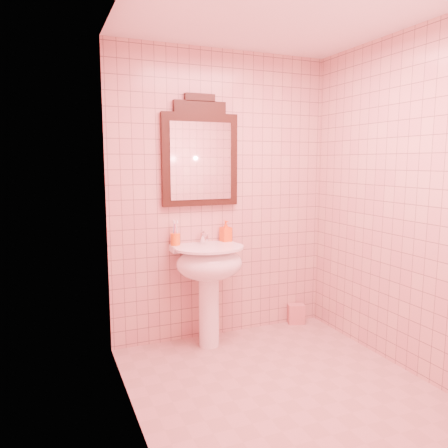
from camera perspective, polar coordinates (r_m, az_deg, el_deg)
name	(u,v)px	position (r m, az deg, el deg)	size (l,w,h in m)	color
floor	(283,389)	(3.24, 7.75, -20.62)	(2.20, 2.20, 0.00)	tan
back_wall	(222,197)	(3.84, -0.22, 3.56)	(2.00, 0.02, 2.50)	#D1A092
pedestal_sink	(209,270)	(3.65, -1.95, -6.06)	(0.58, 0.58, 0.86)	white
faucet	(203,237)	(3.72, -2.72, -1.72)	(0.04, 0.16, 0.11)	white
mirror	(200,155)	(3.73, -3.13, 9.01)	(0.67, 0.06, 0.93)	black
toothbrush_cup	(175,239)	(3.68, -6.38, -1.98)	(0.08, 0.08, 0.19)	orange
soap_dispenser	(226,231)	(3.82, 0.23, -0.93)	(0.08, 0.09, 0.18)	#EF5314
towel	(296,314)	(4.38, 9.39, -11.50)	(0.15, 0.10, 0.19)	tan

